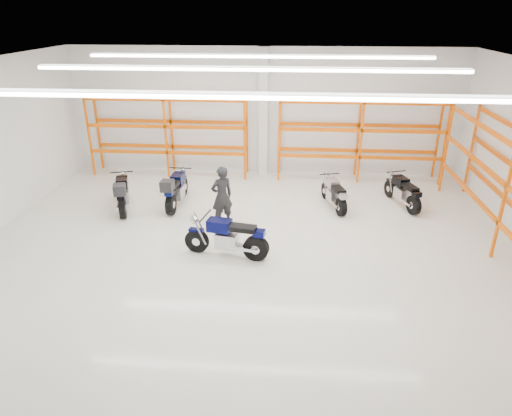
# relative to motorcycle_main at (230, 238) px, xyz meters

# --- Properties ---
(ground) EXTENTS (14.00, 14.00, 0.00)m
(ground) POSITION_rel_motorcycle_main_xyz_m (0.40, 0.50, -0.50)
(ground) COLOR beige
(ground) RESTS_ON ground
(room_shell) EXTENTS (14.02, 12.02, 4.51)m
(room_shell) POSITION_rel_motorcycle_main_xyz_m (0.40, 0.52, 2.78)
(room_shell) COLOR white
(room_shell) RESTS_ON ground
(motorcycle_main) EXTENTS (2.16, 0.81, 1.07)m
(motorcycle_main) POSITION_rel_motorcycle_main_xyz_m (0.00, 0.00, 0.00)
(motorcycle_main) COLOR black
(motorcycle_main) RESTS_ON ground
(motorcycle_back_a) EXTENTS (0.98, 2.13, 1.12)m
(motorcycle_back_a) POSITION_rel_motorcycle_main_xyz_m (-3.61, 2.53, 0.04)
(motorcycle_back_a) COLOR black
(motorcycle_back_a) RESTS_ON ground
(motorcycle_back_b) EXTENTS (0.71, 2.23, 1.15)m
(motorcycle_back_b) POSITION_rel_motorcycle_main_xyz_m (-2.08, 2.93, 0.05)
(motorcycle_back_b) COLOR black
(motorcycle_back_b) RESTS_ON ground
(motorcycle_back_c) EXTENTS (0.78, 1.88, 0.94)m
(motorcycle_back_c) POSITION_rel_motorcycle_main_xyz_m (2.79, 3.25, -0.06)
(motorcycle_back_c) COLOR black
(motorcycle_back_c) RESTS_ON ground
(motorcycle_back_d) EXTENTS (0.87, 1.92, 0.97)m
(motorcycle_back_d) POSITION_rel_motorcycle_main_xyz_m (4.93, 3.55, -0.04)
(motorcycle_back_d) COLOR black
(motorcycle_back_d) RESTS_ON ground
(standing_man) EXTENTS (0.76, 0.70, 1.75)m
(standing_man) POSITION_rel_motorcycle_main_xyz_m (-0.45, 1.78, 0.37)
(standing_man) COLOR black
(standing_man) RESTS_ON ground
(structural_column) EXTENTS (0.32, 0.32, 4.50)m
(structural_column) POSITION_rel_motorcycle_main_xyz_m (0.40, 6.32, 1.75)
(structural_column) COLOR white
(structural_column) RESTS_ON ground
(pallet_racking_back_left) EXTENTS (5.67, 0.87, 3.00)m
(pallet_racking_back_left) POSITION_rel_motorcycle_main_xyz_m (-3.00, 5.98, 1.29)
(pallet_racking_back_left) COLOR #E93900
(pallet_racking_back_left) RESTS_ON ground
(pallet_racking_back_right) EXTENTS (5.67, 0.87, 3.00)m
(pallet_racking_back_right) POSITION_rel_motorcycle_main_xyz_m (3.80, 5.98, 1.29)
(pallet_racking_back_right) COLOR #E93900
(pallet_racking_back_right) RESTS_ON ground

